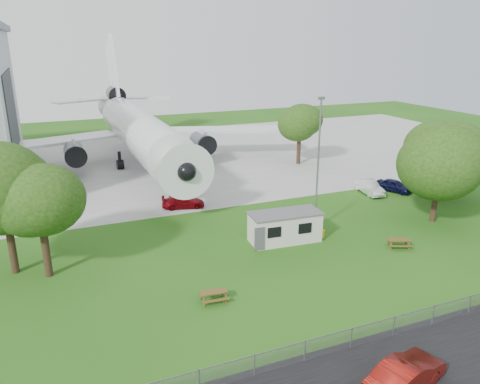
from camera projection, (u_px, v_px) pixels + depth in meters
name	position (u px, v px, depth m)	size (l,w,h in m)	color
ground	(263.00, 277.00, 34.52)	(160.00, 160.00, 0.00)	#346E1B
concrete_apron	(151.00, 160.00, 67.84)	(120.00, 46.00, 0.03)	#B7B7B2
airliner	(137.00, 128.00, 63.60)	(46.36, 47.73, 17.69)	white
site_cabin	(285.00, 227.00, 40.32)	(6.84, 3.16, 2.62)	silver
picnic_west	(214.00, 301.00, 31.26)	(1.80, 1.50, 0.76)	brown
picnic_east	(398.00, 248.00, 39.36)	(1.80, 1.50, 0.76)	brown
fence	(335.00, 352.00, 26.19)	(58.00, 0.04, 1.30)	gray
lamp_mast	(318.00, 167.00, 41.12)	(0.16, 0.16, 12.00)	slate
tree_west_big	(2.00, 190.00, 33.19)	(8.22, 8.22, 10.63)	#382619
tree_west_small	(39.00, 203.00, 32.94)	(6.95, 6.95, 9.22)	#382619
tree_east_front	(440.00, 161.00, 43.32)	(7.66, 7.66, 9.82)	#382619
tree_east_back	(445.00, 150.00, 49.88)	(8.66, 8.66, 9.79)	#382619
tree_far_apron	(300.00, 124.00, 64.25)	(5.69, 5.69, 8.54)	#382619
car_centre_sedan	(406.00, 375.00, 23.20)	(1.72, 4.93, 1.63)	maroon
car_ne_hatch	(394.00, 186.00, 53.73)	(1.67, 4.14, 1.41)	black
car_ne_sedan	(369.00, 187.00, 53.02)	(1.59, 4.57, 1.51)	white
car_apron_van	(183.00, 202.00, 48.51)	(1.78, 4.39, 1.27)	maroon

